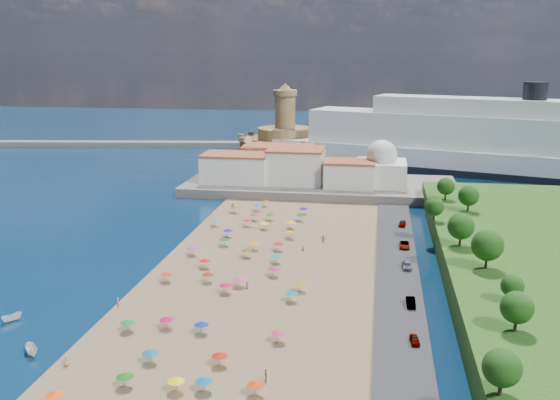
# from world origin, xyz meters

# --- Properties ---
(ground) EXTENTS (700.00, 700.00, 0.00)m
(ground) POSITION_xyz_m (0.00, 0.00, 0.00)
(ground) COLOR #071938
(ground) RESTS_ON ground
(terrace) EXTENTS (90.00, 36.00, 3.00)m
(terrace) POSITION_xyz_m (10.00, 73.00, 1.50)
(terrace) COLOR #59544C
(terrace) RESTS_ON ground
(jetty) EXTENTS (18.00, 70.00, 2.40)m
(jetty) POSITION_xyz_m (-12.00, 108.00, 1.20)
(jetty) COLOR #59544C
(jetty) RESTS_ON ground
(breakwater) EXTENTS (199.03, 34.77, 2.60)m
(breakwater) POSITION_xyz_m (-110.00, 153.00, 1.30)
(breakwater) COLOR #59544C
(breakwater) RESTS_ON ground
(waterfront_buildings) EXTENTS (57.00, 29.00, 11.00)m
(waterfront_buildings) POSITION_xyz_m (-3.05, 73.64, 7.88)
(waterfront_buildings) COLOR silver
(waterfront_buildings) RESTS_ON terrace
(domed_building) EXTENTS (16.00, 16.00, 15.00)m
(domed_building) POSITION_xyz_m (30.00, 71.00, 8.97)
(domed_building) COLOR silver
(domed_building) RESTS_ON terrace
(fortress) EXTENTS (40.00, 40.00, 32.40)m
(fortress) POSITION_xyz_m (-12.00, 138.00, 6.68)
(fortress) COLOR #A07F50
(fortress) RESTS_ON ground
(cruise_ship) EXTENTS (160.22, 69.65, 35.04)m
(cruise_ship) POSITION_xyz_m (63.83, 114.20, 10.38)
(cruise_ship) COLOR black
(cruise_ship) RESTS_ON ground
(beach_parasols) EXTENTS (30.99, 116.13, 2.20)m
(beach_parasols) POSITION_xyz_m (0.04, -8.55, 2.15)
(beach_parasols) COLOR gray
(beach_parasols) RESTS_ON beach
(beachgoers) EXTENTS (35.02, 97.50, 1.89)m
(beachgoers) POSITION_xyz_m (0.22, -0.14, 1.16)
(beachgoers) COLOR tan
(beachgoers) RESTS_ON beach
(moored_boats) EXTENTS (13.72, 14.86, 1.62)m
(moored_boats) POSITION_xyz_m (-27.08, -45.82, 0.77)
(moored_boats) COLOR white
(moored_boats) RESTS_ON ground
(parked_cars) EXTENTS (2.43, 72.73, 1.45)m
(parked_cars) POSITION_xyz_m (36.00, 0.81, 1.40)
(parked_cars) COLOR gray
(parked_cars) RESTS_ON promenade
(hillside_trees) EXTENTS (14.28, 106.78, 7.69)m
(hillside_trees) POSITION_xyz_m (48.35, -5.45, 10.03)
(hillside_trees) COLOR #382314
(hillside_trees) RESTS_ON hillside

